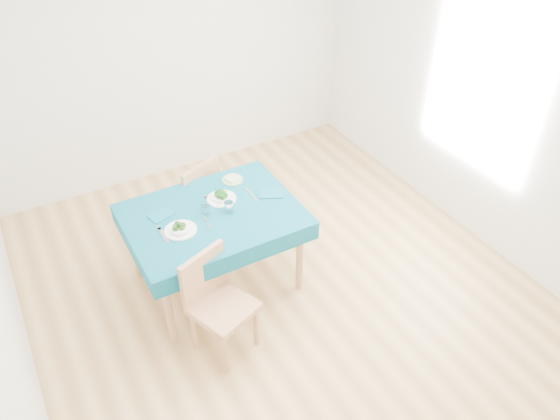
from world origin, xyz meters
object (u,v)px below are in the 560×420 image
chair_near (223,300)px  bowl_near (180,227)px  chair_far (187,186)px  side_plate (233,180)px  table (216,249)px  bowl_far (221,196)px

chair_near → bowl_near: chair_near is taller
chair_far → side_plate: chair_far is taller
bowl_near → side_plate: size_ratio=1.37×
chair_far → bowl_near: chair_far is taller
table → bowl_near: bearing=-165.1°
bowl_near → side_plate: 0.77m
chair_far → side_plate: size_ratio=5.99×
chair_near → chair_far: size_ratio=0.94×
bowl_far → table: bearing=-136.1°
bowl_near → chair_far: bearing=66.3°
bowl_near → side_plate: bearing=33.6°
chair_near → bowl_near: (-0.06, 0.59, 0.28)m
chair_far → bowl_near: 0.94m
chair_near → bowl_far: chair_near is taller
bowl_far → chair_far: bearing=97.2°
table → chair_far: bearing=85.0°
bowl_far → chair_near: bearing=-115.2°
chair_near → bowl_far: bearing=44.3°
bowl_far → side_plate: 0.29m
bowl_far → side_plate: bearing=46.3°
table → bowl_far: bowl_far is taller
side_plate → chair_near: bearing=-119.7°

